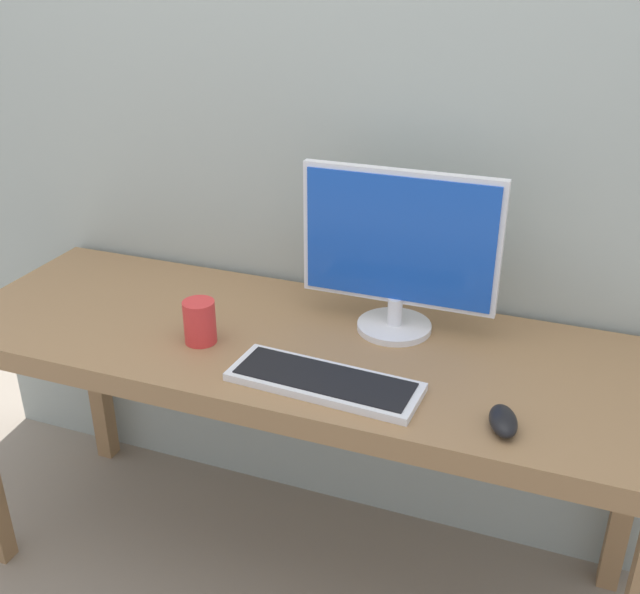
# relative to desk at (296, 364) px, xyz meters

# --- Properties ---
(ground_plane) EXTENTS (6.00, 6.00, 0.00)m
(ground_plane) POSITION_rel_desk_xyz_m (0.00, 0.00, -0.68)
(ground_plane) COLOR gray
(desk) EXTENTS (1.73, 0.60, 0.75)m
(desk) POSITION_rel_desk_xyz_m (0.00, 0.00, 0.00)
(desk) COLOR #936D47
(desk) RESTS_ON ground_plane
(monitor) EXTENTS (0.47, 0.18, 0.40)m
(monitor) POSITION_rel_desk_xyz_m (0.21, 0.13, 0.28)
(monitor) COLOR silver
(monitor) RESTS_ON desk
(keyboard_primary) EXTENTS (0.43, 0.17, 0.02)m
(keyboard_primary) POSITION_rel_desk_xyz_m (0.14, -0.17, 0.08)
(keyboard_primary) COLOR silver
(keyboard_primary) RESTS_ON desk
(mouse) EXTENTS (0.08, 0.11, 0.04)m
(mouse) POSITION_rel_desk_xyz_m (0.52, -0.20, 0.09)
(mouse) COLOR black
(mouse) RESTS_ON desk
(coffee_mug) EXTENTS (0.08, 0.08, 0.11)m
(coffee_mug) POSITION_rel_desk_xyz_m (-0.20, -0.10, 0.13)
(coffee_mug) COLOR red
(coffee_mug) RESTS_ON desk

